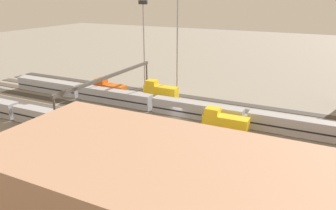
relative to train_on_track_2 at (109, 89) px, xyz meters
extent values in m
plane|color=gray|center=(-25.13, 7.50, -2.16)|extent=(400.00, 400.00, 0.00)
cube|color=#3D3833|center=(-25.13, -10.00, -2.10)|extent=(140.00, 2.80, 0.12)
cube|color=#3D3833|center=(-25.13, -5.00, -2.10)|extent=(140.00, 2.80, 0.12)
cube|color=#4C443D|center=(-25.13, 0.00, -2.10)|extent=(140.00, 2.80, 0.12)
cube|color=#4C443D|center=(-25.13, 5.00, -2.10)|extent=(140.00, 2.80, 0.12)
cube|color=#3D3833|center=(-25.13, 10.00, -2.10)|extent=(140.00, 2.80, 0.12)
cube|color=#4C443D|center=(-25.13, 15.00, -2.10)|extent=(140.00, 2.80, 0.12)
cube|color=#3D3833|center=(-25.13, 20.00, -2.10)|extent=(140.00, 2.80, 0.12)
cube|color=#3D3833|center=(-25.13, 25.00, -2.10)|extent=(140.00, 2.80, 0.12)
cube|color=#D85914|center=(-0.29, 0.00, -0.24)|extent=(10.00, 3.00, 3.60)
cube|color=#D85914|center=(2.71, 0.00, 2.26)|extent=(3.00, 2.70, 1.40)
cube|color=gold|center=(-38.31, 10.00, -0.24)|extent=(10.00, 3.00, 3.60)
cube|color=gold|center=(-35.31, 10.00, 2.26)|extent=(3.00, 2.70, 1.40)
cube|color=#A8AAB2|center=(-53.68, 5.00, -0.14)|extent=(23.00, 3.00, 3.80)
cube|color=black|center=(-53.68, 5.00, -0.37)|extent=(22.40, 3.06, 0.36)
cube|color=#A8AAB2|center=(-29.48, 5.00, -0.14)|extent=(23.00, 3.00, 3.80)
cube|color=black|center=(-29.48, 5.00, -0.60)|extent=(22.40, 3.06, 0.36)
cube|color=#A8AAB2|center=(-5.28, 5.00, -0.14)|extent=(23.00, 3.00, 3.80)
cube|color=black|center=(-5.28, 5.00, -0.23)|extent=(22.40, 3.06, 0.36)
cube|color=#A8AAB2|center=(18.92, 5.00, -0.14)|extent=(23.00, 3.00, 3.80)
cube|color=black|center=(18.92, 5.00, -0.39)|extent=(22.40, 3.06, 0.36)
cube|color=#A8AAB2|center=(-27.25, 25.00, -0.14)|extent=(23.00, 3.00, 3.80)
cube|color=black|center=(-27.25, 25.00, -0.07)|extent=(22.40, 3.06, 0.36)
cube|color=#A8AAB2|center=(-3.05, 25.00, -0.14)|extent=(23.00, 3.00, 3.80)
cube|color=black|center=(-3.05, 25.00, 0.04)|extent=(22.40, 3.06, 0.36)
cube|color=gold|center=(-14.63, -5.00, -0.24)|extent=(10.00, 3.00, 3.60)
cube|color=gold|center=(-11.63, -5.00, 2.26)|extent=(3.00, 2.70, 1.40)
cylinder|color=#9EA0A5|center=(-16.37, -12.10, 13.09)|extent=(0.44, 0.44, 30.49)
cylinder|color=#9EA0A5|center=(-4.03, -13.93, 10.71)|extent=(0.44, 0.44, 25.73)
cube|color=#262628|center=(-4.03, -13.93, 24.17)|extent=(2.80, 0.70, 1.20)
cylinder|color=#4C4742|center=(-5.84, -12.10, 1.84)|extent=(0.50, 0.50, 8.00)
cylinder|color=#4C4742|center=(-5.84, 27.10, 1.84)|extent=(0.50, 0.50, 8.00)
cube|color=#4C4742|center=(-5.84, 7.50, 6.24)|extent=(0.70, 40.00, 0.80)
camera|label=1|loc=(-56.22, 74.58, 26.86)|focal=34.76mm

